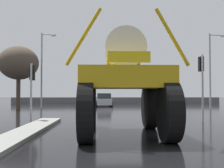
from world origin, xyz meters
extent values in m
plane|color=black|center=(0.00, 18.00, 0.00)|extent=(120.00, 120.00, 0.00)
cube|color=gray|center=(-4.54, 5.65, 0.07)|extent=(1.14, 11.77, 0.15)
cylinder|color=black|center=(-2.05, 8.20, 1.02)|extent=(0.53, 2.05, 2.04)
cylinder|color=black|center=(0.70, 8.26, 1.02)|extent=(0.53, 2.05, 2.04)
cylinder|color=black|center=(-1.97, 4.65, 1.02)|extent=(0.53, 2.05, 2.04)
cylinder|color=black|center=(0.78, 4.71, 1.02)|extent=(0.53, 2.05, 2.04)
cube|color=gold|center=(-0.64, 6.46, 2.18)|extent=(3.35, 4.33, 0.73)
cube|color=#A98611|center=(-0.65, 6.90, 3.12)|extent=(1.33, 1.34, 1.15)
cylinder|color=silver|center=(-0.62, 5.83, 3.29)|extent=(1.52, 1.36, 1.49)
cylinder|color=gold|center=(-2.05, 4.51, 3.48)|extent=(1.20, 0.15, 1.92)
cylinder|color=gold|center=(0.87, 4.58, 3.48)|extent=(1.18, 0.15, 1.94)
cube|color=yellow|center=(-0.59, 4.30, 2.79)|extent=(1.37, 0.07, 0.36)
cube|color=#B7B7BF|center=(-1.65, 27.58, 0.53)|extent=(1.92, 4.19, 0.70)
cube|color=#23282D|center=(-1.64, 27.43, 1.20)|extent=(1.67, 2.18, 0.64)
cylinder|color=black|center=(-2.58, 28.88, 0.30)|extent=(0.21, 0.61, 0.60)
cylinder|color=black|center=(-0.88, 28.98, 0.30)|extent=(0.21, 0.61, 0.60)
cylinder|color=black|center=(-2.43, 26.19, 0.30)|extent=(0.21, 0.61, 0.60)
cylinder|color=black|center=(-0.73, 26.28, 0.30)|extent=(0.21, 0.61, 0.60)
cylinder|color=#A8AAAF|center=(-5.50, 10.73, 1.63)|extent=(0.11, 0.11, 3.27)
cube|color=black|center=(-5.50, 10.95, 2.75)|extent=(0.24, 0.32, 0.84)
sphere|color=red|center=(-5.50, 11.14, 3.02)|extent=(0.17, 0.17, 0.17)
sphere|color=#3C2403|center=(-5.50, 11.14, 2.75)|extent=(0.17, 0.17, 0.17)
sphere|color=black|center=(-5.50, 11.14, 2.48)|extent=(0.17, 0.17, 0.17)
cylinder|color=#A8AAAF|center=(4.09, 10.73, 1.89)|extent=(0.11, 0.11, 3.79)
cube|color=black|center=(4.09, 10.95, 3.27)|extent=(0.24, 0.32, 0.84)
sphere|color=red|center=(4.09, 11.14, 3.54)|extent=(0.17, 0.17, 0.17)
sphere|color=#3C2403|center=(4.09, 11.14, 3.27)|extent=(0.17, 0.17, 0.17)
sphere|color=black|center=(4.09, 11.14, 3.00)|extent=(0.17, 0.17, 0.17)
cylinder|color=#A8AAAF|center=(-8.33, 24.60, 4.02)|extent=(0.18, 0.18, 8.05)
cylinder|color=#A8AAAF|center=(-7.69, 24.60, 7.90)|extent=(1.27, 0.10, 0.10)
cube|color=silver|center=(-7.05, 24.60, 7.80)|extent=(0.50, 0.24, 0.16)
cylinder|color=#A8AAAF|center=(9.34, 23.00, 3.85)|extent=(0.18, 0.18, 7.71)
cylinder|color=#A8AAAF|center=(10.03, 23.00, 7.56)|extent=(1.38, 0.10, 0.10)
cube|color=silver|center=(10.72, 23.00, 7.46)|extent=(0.50, 0.24, 0.16)
cylinder|color=#473828|center=(-9.99, 22.17, 1.59)|extent=(0.40, 0.40, 3.17)
ellipsoid|color=brown|center=(-9.99, 22.17, 4.53)|extent=(3.89, 3.89, 3.30)
cube|color=#59595B|center=(0.00, 34.00, 0.45)|extent=(29.81, 0.24, 0.90)
camera|label=1|loc=(-1.29, -4.10, 1.68)|focal=42.67mm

